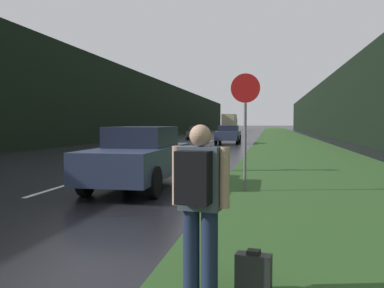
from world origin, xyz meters
The scene contains 15 objects.
grass_verge centered at (7.09, 40.00, 0.01)m, with size 6.00×240.00×0.02m, color #2D5123.
lane_stripe_b centered at (0.00, 8.72, 0.00)m, with size 0.12×3.00×0.01m, color silver.
lane_stripe_c centered at (0.00, 15.72, 0.00)m, with size 0.12×3.00×0.01m, color silver.
lane_stripe_d centered at (0.00, 22.72, 0.00)m, with size 0.12×3.00×0.01m, color silver.
lane_stripe_e centered at (0.00, 29.72, 0.00)m, with size 0.12×3.00×0.01m, color silver.
lane_stripe_f centered at (0.00, 36.72, 0.00)m, with size 0.12×3.00×0.01m, color silver.
treeline_far_side centered at (-10.09, 50.00, 3.71)m, with size 2.00×140.00×7.42m, color black.
treeline_near_side centered at (13.09, 50.00, 3.58)m, with size 2.00×140.00×7.17m, color black.
stop_sign centered at (4.77, 9.05, 1.77)m, with size 0.71×0.07×2.86m.
hitchhiker_with_backpack centered at (4.70, 2.88, 0.95)m, with size 0.57×0.45×1.65m.
suitcase centered at (5.21, 3.04, 0.20)m, with size 0.36×0.20×0.44m.
car_passing_near centered at (2.05, 9.23, 0.79)m, with size 1.83×4.71×1.57m.
car_passing_far centered at (2.05, 32.16, 0.76)m, with size 1.87×4.18×1.49m.
car_oncoming centered at (-2.05, 41.10, 0.68)m, with size 1.87×4.23×1.36m.
delivery_truck centered at (-2.05, 75.78, 1.76)m, with size 2.47×7.98×3.32m.
Camera 1 is at (5.35, -0.85, 1.66)m, focal length 38.00 mm.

